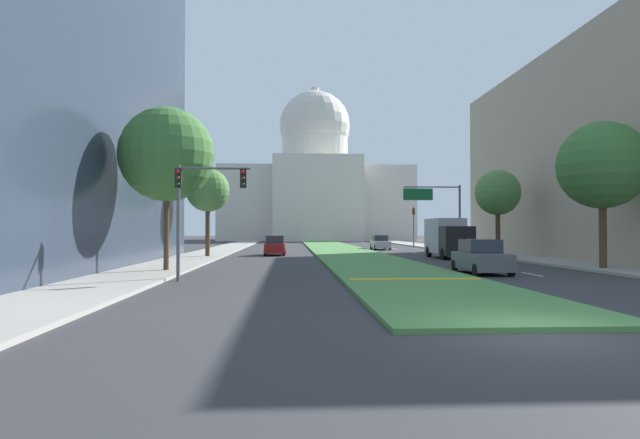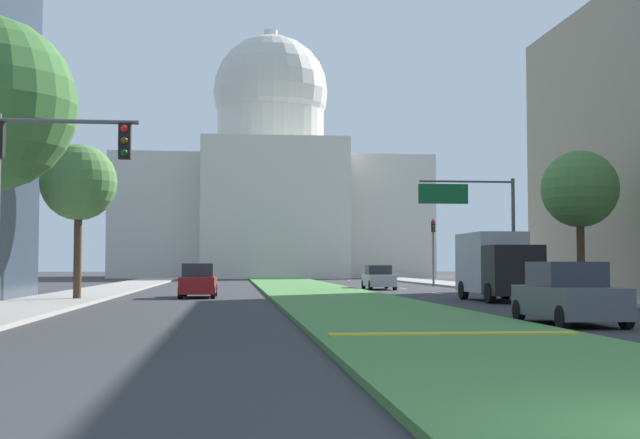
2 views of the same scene
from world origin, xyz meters
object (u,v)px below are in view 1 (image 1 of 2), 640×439
Objects in this scene: traffic_light_near_left at (197,196)px; street_tree_right_near at (602,166)px; sedan_lead_stopped at (481,258)px; street_tree_left_near at (167,155)px; capitol_building at (315,186)px; traffic_light_far_right at (414,222)px; sedan_midblock at (275,246)px; overhead_guide_sign at (438,205)px; street_tree_left_mid at (208,191)px; box_truck_delivery at (448,237)px; street_tree_right_mid at (498,193)px; sedan_distant at (380,243)px.

street_tree_right_near is at bearing 13.06° from traffic_light_near_left.
traffic_light_near_left is 1.19× the size of sedan_lead_stopped.
street_tree_left_near reaches higher than street_tree_right_near.
capitol_building is 7.63× the size of traffic_light_far_right.
street_tree_left_near is 20.59m from sedan_midblock.
street_tree_left_near reaches higher than overhead_guide_sign.
street_tree_right_near is 28.43m from street_tree_left_mid.
box_truck_delivery is (-4.90, 13.34, -4.23)m from street_tree_right_near.
box_truck_delivery is (16.83, 18.38, -2.12)m from traffic_light_near_left.
street_tree_left_mid is (-12.08, -71.75, -6.12)m from capitol_building.
sedan_midblock is 15.10m from box_truck_delivery.
street_tree_left_near is 2.00× the size of sedan_midblock.
traffic_light_far_right reaches higher than sedan_lead_stopped.
sedan_lead_stopped is at bearing -44.86° from street_tree_left_mid.
street_tree_right_near is at bearing -31.39° from street_tree_left_mid.
traffic_light_near_left is at bearing -132.48° from box_truck_delivery.
box_truck_delivery is at bearing -97.00° from traffic_light_far_right.
box_truck_delivery is at bearing -172.26° from street_tree_right_mid.
box_truck_delivery reaches higher than sedan_midblock.
traffic_light_far_right is 0.81× the size of box_truck_delivery.
street_tree_right_mid is at bearing 41.86° from traffic_light_near_left.
traffic_light_near_left is 0.81× the size of box_truck_delivery.
traffic_light_far_right is (19.94, 43.70, -0.48)m from traffic_light_near_left.
street_tree_left_near is 36.53m from sedan_distant.
sedan_midblock is (-15.27, -1.65, -3.83)m from overhead_guide_sign.
traffic_light_near_left is at bearing -138.14° from street_tree_right_mid.
overhead_guide_sign is 20.93m from street_tree_right_near.
street_tree_left_mid is 1.63× the size of sedan_distant.
street_tree_left_near is 24.02m from box_truck_delivery.
box_truck_delivery is (19.28, 13.55, -4.63)m from street_tree_left_near.
traffic_light_far_right is 9.22m from sedan_distant.
street_tree_right_near reaches higher than street_tree_left_mid.
street_tree_left_near is 1.38× the size of box_truck_delivery.
street_tree_right_mid is (-0.55, 13.93, -0.61)m from street_tree_right_near.
street_tree_left_near reaches higher than street_tree_right_mid.
overhead_guide_sign is 1.02× the size of box_truck_delivery.
street_tree_right_near is 13.96m from street_tree_right_mid.
street_tree_left_near is 24.19m from street_tree_right_near.
traffic_light_near_left is 0.80× the size of overhead_guide_sign.
traffic_light_near_left reaches higher than sedan_midblock.
street_tree_right_near reaches higher than overhead_guide_sign.
street_tree_left_mid is 1.01× the size of street_tree_right_mid.
street_tree_right_mid is (1.24, -24.72, 1.98)m from traffic_light_far_right.
street_tree_right_near is (1.79, -38.66, 2.60)m from traffic_light_far_right.
sedan_distant is 0.70× the size of box_truck_delivery.
sedan_distant is (4.90, -54.85, -10.80)m from capitol_building.
capitol_building is 87.59m from street_tree_right_near.
traffic_light_far_right is 44.95m from street_tree_left_near.
street_tree_right_near reaches higher than traffic_light_far_right.
street_tree_right_near is at bearing 0.49° from street_tree_left_near.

